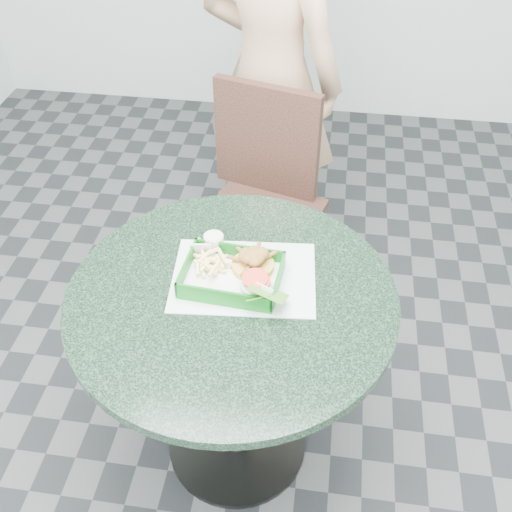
# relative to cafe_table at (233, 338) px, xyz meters

# --- Properties ---
(floor) EXTENTS (4.00, 5.00, 0.02)m
(floor) POSITION_rel_cafe_table_xyz_m (0.00, 0.00, -0.58)
(floor) COLOR #303335
(floor) RESTS_ON ground
(cafe_table) EXTENTS (0.91, 0.91, 0.75)m
(cafe_table) POSITION_rel_cafe_table_xyz_m (0.00, 0.00, 0.00)
(cafe_table) COLOR black
(cafe_table) RESTS_ON floor
(dining_chair) EXTENTS (0.43, 0.43, 0.93)m
(dining_chair) POSITION_rel_cafe_table_xyz_m (-0.02, 0.81, -0.05)
(dining_chair) COLOR black
(dining_chair) RESTS_ON floor
(diner_person) EXTENTS (0.83, 0.70, 1.94)m
(diner_person) POSITION_rel_cafe_table_xyz_m (-0.04, 1.14, 0.39)
(diner_person) COLOR tan
(diner_person) RESTS_ON floor
(placemat) EXTENTS (0.42, 0.33, 0.00)m
(placemat) POSITION_rel_cafe_table_xyz_m (0.02, 0.07, 0.17)
(placemat) COLOR silver
(placemat) RESTS_ON cafe_table
(food_basket) EXTENTS (0.27, 0.19, 0.05)m
(food_basket) POSITION_rel_cafe_table_xyz_m (-0.01, 0.04, 0.19)
(food_basket) COLOR #0D6515
(food_basket) RESTS_ON placemat
(crab_sandwich) EXTENTS (0.12, 0.12, 0.07)m
(crab_sandwich) POSITION_rel_cafe_table_xyz_m (0.04, 0.09, 0.22)
(crab_sandwich) COLOR gold
(crab_sandwich) RESTS_ON food_basket
(fries_pile) EXTENTS (0.12, 0.13, 0.04)m
(fries_pile) POSITION_rel_cafe_table_xyz_m (-0.07, 0.09, 0.21)
(fries_pile) COLOR #FFDB88
(fries_pile) RESTS_ON food_basket
(sauce_ramekin) EXTENTS (0.06, 0.06, 0.03)m
(sauce_ramekin) POSITION_rel_cafe_table_xyz_m (-0.09, 0.15, 0.22)
(sauce_ramekin) COLOR silver
(sauce_ramekin) RESTS_ON food_basket
(garnish_cup) EXTENTS (0.13, 0.12, 0.05)m
(garnish_cup) POSITION_rel_cafe_table_xyz_m (0.08, -0.00, 0.21)
(garnish_cup) COLOR silver
(garnish_cup) RESTS_ON food_basket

